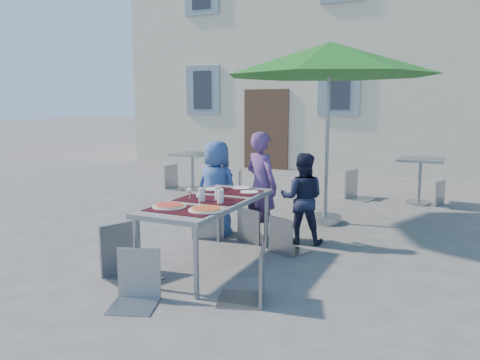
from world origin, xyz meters
The scene contains 23 objects.
ground centered at (0.00, 0.00, 0.00)m, with size 90.00×90.00×0.00m, color #4D4D50.
building centered at (0.00, 11.50, 4.85)m, with size 13.60×8.20×11.10m.
dining_table centered at (0.43, -0.21, 0.70)m, with size 0.80×1.85×0.76m.
pizza_near_left centered at (0.25, -0.72, 0.77)m, with size 0.35×0.35×0.03m.
pizza_near_right centered at (0.67, -0.70, 0.77)m, with size 0.35×0.35×0.03m.
glassware centered at (0.49, -0.29, 0.83)m, with size 0.48×0.38×0.15m.
place_settings centered at (0.44, 0.43, 0.76)m, with size 0.73×0.46×0.01m.
child_0 centered at (-0.09, 0.95, 0.65)m, with size 0.64×0.42×1.31m, color #365494.
child_1 centered at (0.54, 1.04, 0.72)m, with size 0.53×0.34×1.44m, color #5E3B79.
child_2 centered at (1.10, 1.07, 0.59)m, with size 0.57×0.33×1.18m, color #181D36.
chair_0 centered at (-0.13, 0.78, 0.58)m, with size 0.57×0.58×0.98m.
chair_1 centered at (0.51, 0.84, 0.50)m, with size 0.49×0.49×0.87m.
chair_2 centered at (1.06, 0.56, 0.50)m, with size 0.50×0.50×0.86m.
chair_3 centered at (-0.19, -0.89, 0.63)m, with size 0.61×0.61×1.06m.
chair_4 centered at (1.25, -0.90, 0.54)m, with size 0.53×0.52×0.93m.
chair_5 centered at (0.31, -1.37, 0.53)m, with size 0.52×0.52×0.91m.
patio_umbrella centered at (1.10, 2.24, 2.43)m, with size 3.10×3.10×2.69m.
cafe_table_0 centered at (-2.18, 3.79, 0.54)m, with size 0.72×0.72×0.78m.
bg_chair_l_0 centered at (-2.59, 3.73, 0.56)m, with size 0.47×0.47×0.96m.
bg_chair_r_0 centered at (-1.07, 3.57, 0.56)m, with size 0.55×0.54×0.95m.
cafe_table_1 centered at (2.29, 4.29, 0.60)m, with size 0.78×0.78×0.83m.
bg_chair_l_1 centered at (1.16, 4.29, 0.61)m, with size 0.57×0.57×1.03m.
bg_chair_r_1 centered at (2.56, 4.35, 0.49)m, with size 0.48×0.48×0.85m.
Camera 1 is at (2.89, -4.63, 1.79)m, focal length 35.00 mm.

